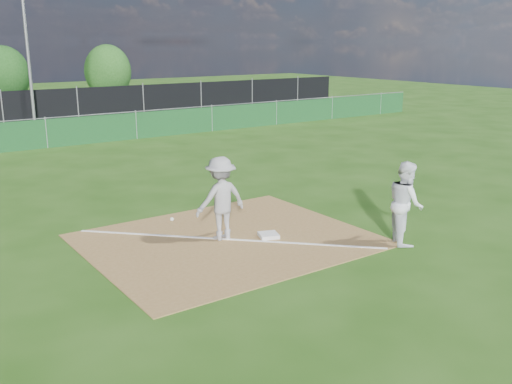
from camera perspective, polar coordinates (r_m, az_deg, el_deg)
ground at (r=20.71m, az=-16.36°, el=2.20°), size 90.00×90.00×0.00m
infield_dirt at (r=12.81m, az=-2.85°, el=-4.80°), size 6.00×5.00×0.02m
foul_line at (r=12.80m, az=-2.85°, el=-4.74°), size 5.01×5.01×0.01m
green_fence at (r=25.32m, az=-20.23°, el=5.48°), size 44.00×0.05×1.20m
black_fence at (r=33.02m, az=-24.04°, el=7.62°), size 46.00×0.04×1.80m
light_pole at (r=32.88m, az=-21.89°, el=13.25°), size 0.16×0.16×8.00m
first_base at (r=12.93m, az=1.27°, el=-4.35°), size 0.53×0.53×0.09m
play_at_first at (r=12.61m, az=-3.54°, el=-0.64°), size 1.98×0.70×1.86m
runner at (r=12.78m, az=14.73°, el=-1.06°), size 1.06×1.12×1.84m
car_right at (r=39.01m, az=-16.85°, el=8.74°), size 4.42×2.98×1.19m
tree_mid at (r=43.96m, az=-23.89°, el=10.69°), size 3.43×3.43×4.07m
tree_right at (r=45.42m, az=-14.59°, el=11.59°), size 3.48×3.48×4.13m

